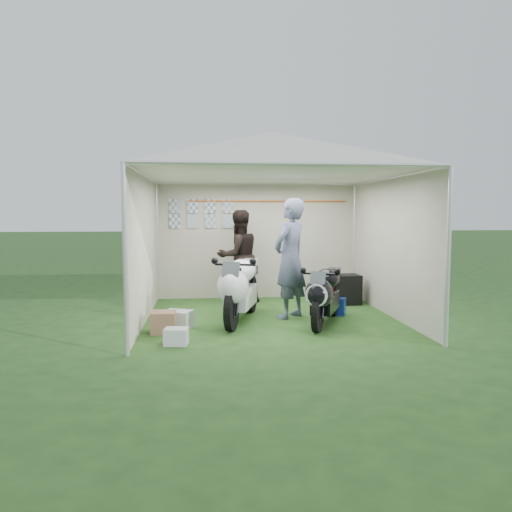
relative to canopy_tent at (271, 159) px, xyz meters
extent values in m
plane|color=#224319|center=(0.00, -0.03, -2.58)|extent=(80.00, 80.00, 0.00)
cylinder|color=silver|center=(-2.00, -2.03, -1.43)|extent=(0.06, 0.06, 2.30)
cylinder|color=silver|center=(2.00, -2.03, -1.43)|extent=(0.06, 0.06, 2.30)
cylinder|color=silver|center=(-2.00, 1.97, -1.43)|extent=(0.06, 0.06, 2.30)
cylinder|color=silver|center=(2.00, 1.97, -1.43)|extent=(0.06, 0.06, 2.30)
cube|color=beige|center=(0.00, 1.97, -1.43)|extent=(4.00, 0.02, 2.30)
cube|color=beige|center=(-2.00, -0.03, -1.43)|extent=(0.02, 4.00, 2.30)
cube|color=beige|center=(2.00, -0.03, -1.43)|extent=(0.02, 4.00, 2.30)
pyramid|color=white|center=(0.00, -0.03, 0.07)|extent=(5.66, 5.66, 0.70)
cube|color=#99A5B7|center=(-1.65, 1.95, -0.73)|extent=(0.22, 0.02, 0.28)
cube|color=#99A5B7|center=(-1.30, 1.95, -0.73)|extent=(0.22, 0.02, 0.28)
cube|color=#99A5B7|center=(-0.95, 1.95, -0.73)|extent=(0.22, 0.01, 0.28)
cube|color=#99A5B7|center=(-0.60, 1.95, -0.73)|extent=(0.22, 0.01, 0.28)
cube|color=#99A5B7|center=(-1.65, 1.95, -1.03)|extent=(0.22, 0.02, 0.28)
cube|color=#99A5B7|center=(-1.30, 1.95, -1.03)|extent=(0.22, 0.01, 0.28)
cube|color=#99A5B7|center=(-0.95, 1.95, -1.03)|extent=(0.22, 0.02, 0.28)
cube|color=#99A5B7|center=(-0.60, 1.95, -1.03)|extent=(0.22, 0.01, 0.28)
cylinder|color=#D8590C|center=(0.20, 1.94, -0.63)|extent=(3.20, 0.02, 0.02)
cylinder|color=black|center=(-0.68, -0.89, -2.27)|extent=(0.27, 0.62, 0.62)
cylinder|color=black|center=(-0.29, 0.49, -2.27)|extent=(0.32, 0.63, 0.62)
cube|color=silver|center=(-0.50, -0.25, -2.18)|extent=(0.60, 1.03, 0.31)
ellipsoid|color=silver|center=(-0.66, -0.79, -1.94)|extent=(0.61, 0.72, 0.51)
ellipsoid|color=silver|center=(-0.47, -0.15, -1.77)|extent=(0.61, 0.73, 0.36)
cube|color=black|center=(-0.36, 0.25, -1.84)|extent=(0.43, 0.67, 0.14)
cube|color=silver|center=(-0.27, 0.57, -1.75)|extent=(0.30, 0.36, 0.18)
cube|color=black|center=(-0.39, 0.15, -2.01)|extent=(0.25, 0.57, 0.10)
cube|color=#3F474C|center=(-0.69, -0.91, -1.67)|extent=(0.28, 0.21, 0.22)
cylinder|color=black|center=(0.54, -1.10, -2.31)|extent=(0.30, 0.52, 0.54)
cylinder|color=black|center=(1.06, 0.03, -2.31)|extent=(0.34, 0.54, 0.54)
cube|color=black|center=(0.78, -0.58, -2.24)|extent=(0.63, 0.90, 0.27)
ellipsoid|color=black|center=(0.58, -1.02, -2.02)|extent=(0.59, 0.65, 0.45)
ellipsoid|color=black|center=(0.82, -0.49, -1.88)|extent=(0.59, 0.66, 0.31)
cube|color=black|center=(0.97, -0.17, -1.93)|extent=(0.43, 0.58, 0.12)
cube|color=black|center=(1.09, 0.10, -1.86)|extent=(0.29, 0.33, 0.16)
cube|color=maroon|center=(0.93, -0.25, -2.08)|extent=(0.29, 0.48, 0.09)
cube|color=#3F474C|center=(0.53, -1.12, -1.79)|extent=(0.25, 0.21, 0.19)
cylinder|color=white|center=(0.50, -1.20, -2.02)|extent=(0.30, 0.15, 0.32)
cube|color=blue|center=(1.10, 0.11, -2.43)|extent=(0.45, 0.38, 0.29)
imported|color=black|center=(-0.42, 1.44, -1.69)|extent=(1.05, 0.95, 1.77)
imported|color=slate|center=(0.32, -0.05, -1.60)|extent=(0.83, 0.84, 1.95)
cube|color=black|center=(1.55, 1.07, -2.30)|extent=(0.58, 0.47, 0.55)
cube|color=#B7BDC1|center=(-1.47, -0.64, -2.44)|extent=(0.49, 0.44, 0.26)
cube|color=brown|center=(-1.66, -0.90, -2.42)|extent=(0.35, 0.35, 0.31)
cube|color=silver|center=(-1.44, -1.58, -2.47)|extent=(0.33, 0.28, 0.22)
camera|label=1|loc=(-1.06, -8.02, -0.87)|focal=35.00mm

